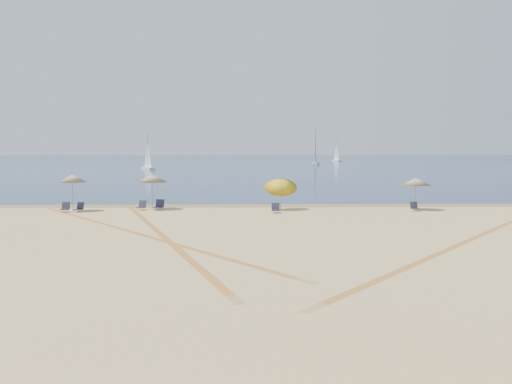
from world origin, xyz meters
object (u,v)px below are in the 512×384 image
umbrella_1 (72,178)px  chair_5 (276,209)px  umbrella_3 (281,184)px  umbrella_4 (416,182)px  chair_3 (142,206)px  chair_6 (415,207)px  sailboat_1 (148,159)px  sailboat_0 (315,154)px  chair_2 (79,208)px  chair_4 (159,205)px  umbrella_2 (152,178)px  chair_1 (65,208)px  sailboat_2 (337,155)px

umbrella_1 → chair_5: 13.86m
umbrella_3 → umbrella_4: size_ratio=1.14×
umbrella_3 → chair_3: umbrella_3 is taller
umbrella_4 → chair_3: size_ratio=2.95×
umbrella_3 → chair_5: (-0.46, -1.88, -1.52)m
chair_6 → sailboat_1: 86.93m
chair_6 → sailboat_0: 117.79m
umbrella_3 → chair_2: umbrella_3 is taller
umbrella_1 → sailboat_0: (31.51, 116.93, 0.70)m
chair_4 → chair_6: size_ratio=1.22×
chair_3 → chair_5: size_ratio=1.20×
umbrella_4 → sailboat_0: size_ratio=0.24×
umbrella_3 → sailboat_0: size_ratio=0.27×
umbrella_4 → chair_5: bearing=-170.4°
umbrella_2 → chair_5: (8.47, -2.47, -1.89)m
chair_3 → sailboat_1: (-12.42, 79.99, 1.95)m
chair_1 → umbrella_3: bearing=4.0°
chair_3 → umbrella_4: bearing=17.5°
umbrella_2 → sailboat_0: bearing=77.2°
chair_3 → sailboat_2: bearing=94.8°
chair_6 → sailboat_2: (21.45, 161.44, 2.16)m
umbrella_2 → sailboat_0: 118.84m
umbrella_4 → sailboat_2: size_ratio=0.28×
umbrella_1 → sailboat_2: 166.97m
umbrella_4 → sailboat_0: (8.10, 116.70, 0.98)m
umbrella_4 → chair_5: 10.04m
umbrella_3 → chair_3: size_ratio=3.36×
chair_5 → chair_6: (9.49, 0.89, -0.01)m
umbrella_4 → sailboat_1: sailboat_1 is taller
umbrella_2 → umbrella_4: size_ratio=1.10×
umbrella_2 → chair_1: (-5.55, -1.53, -1.88)m
chair_4 → chair_6: 17.45m
umbrella_2 → chair_2: (-4.62, -1.58, -1.89)m
chair_2 → chair_1: bearing=-159.7°
chair_4 → chair_6: (17.41, -1.10, -0.05)m
sailboat_2 → umbrella_3: bearing=-115.8°
chair_1 → sailboat_2: 167.55m
umbrella_1 → umbrella_2: size_ratio=1.02×
sailboat_0 → sailboat_2: (13.08, 43.97, -0.49)m
sailboat_0 → umbrella_4: bearing=-80.0°
chair_5 → chair_1: bearing=176.2°
chair_1 → chair_4: 6.19m
chair_2 → chair_6: bearing=23.0°
umbrella_4 → sailboat_0: sailboat_0 is taller
umbrella_1 → sailboat_1: (-7.90, 80.64, 0.01)m
umbrella_1 → umbrella_3: bearing=1.8°
chair_2 → chair_6: size_ratio=1.15×
chair_6 → sailboat_2: sailboat_2 is taller
chair_3 → sailboat_1: 80.97m
umbrella_4 → chair_6: size_ratio=3.34×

